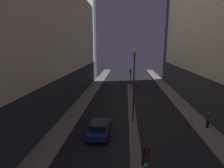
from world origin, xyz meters
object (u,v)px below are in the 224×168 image
Objects in this scene: traffic_light_mid at (130,75)px; pedestrian_on_right_sidewalk at (208,119)px; car_left_lane at (99,128)px; street_lamp at (134,68)px.

traffic_light_mid reaches higher than pedestrian_on_right_sidewalk.
traffic_light_mid is 1.08× the size of car_left_lane.
street_lamp is 7.39m from car_left_lane.
street_lamp is 4.64× the size of pedestrian_on_right_sidewalk.
car_left_lane is (-3.48, -3.33, -5.61)m from street_lamp.
pedestrian_on_right_sidewalk is (7.93, -1.07, -5.26)m from street_lamp.
street_lamp reaches higher than car_left_lane.
street_lamp is at bearing -90.00° from traffic_light_mid.
pedestrian_on_right_sidewalk is at bearing -61.43° from traffic_light_mid.
car_left_lane is at bearing -136.27° from street_lamp.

